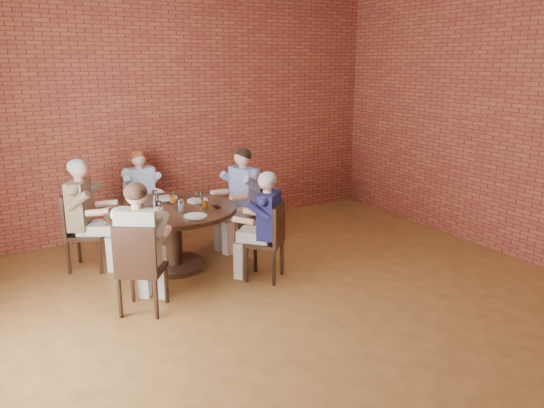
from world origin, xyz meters
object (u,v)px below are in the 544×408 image
diner_c (86,215)px  smartphone (216,207)px  chair_d (139,266)px  dining_table (172,226)px  diner_a (241,199)px  diner_e (264,226)px  chair_a (246,209)px  chair_c (80,228)px  chair_e (271,238)px  chair_b (141,206)px  diner_d (141,248)px  diner_b (142,197)px

diner_c → smartphone: diner_c is taller
chair_d → dining_table: bearing=-90.0°
diner_a → smartphone: diner_a is taller
diner_e → smartphone: diner_e is taller
chair_d → chair_a: bearing=-110.4°
chair_a → dining_table: bearing=-90.0°
chair_c → diner_c: (0.07, -0.04, 0.16)m
dining_table → chair_e: 1.22m
diner_e → chair_b: bearing=-111.5°
chair_b → chair_d: bearing=-108.0°
diner_e → diner_a: bearing=-146.6°
chair_a → diner_d: (-1.78, -1.20, 0.15)m
dining_table → smartphone: smartphone is taller
diner_a → chair_b: bearing=-145.0°
chair_b → smartphone: (0.49, -1.43, 0.27)m
diner_b → chair_e: bearing=-68.0°
diner_b → chair_e: 2.19m
chair_a → diner_d: bearing=-69.3°
chair_a → diner_b: 1.44m
chair_c → smartphone: bearing=-89.4°
chair_c → smartphone: chair_c is taller
chair_b → diner_d: 2.23m
dining_table → diner_b: size_ratio=1.23×
diner_b → smartphone: diner_b is taller
chair_c → diner_a: bearing=-69.1°
chair_c → smartphone: 1.63m
dining_table → diner_a: bearing=13.3°
dining_table → chair_c: 1.09m
chair_e → chair_b: bearing=-110.8°
diner_a → chair_d: 2.15m
diner_a → diner_b: 1.38m
diner_a → chair_d: (-1.74, -1.25, -0.16)m
chair_c → diner_c: 0.18m
diner_e → diner_b: bearing=-110.8°
chair_d → diner_c: bearing=-48.2°
chair_e → diner_e: 0.15m
chair_e → diner_e: diner_e is taller
chair_d → diner_e: bearing=-138.9°
diner_a → chair_b: size_ratio=1.48×
chair_c → diner_c: size_ratio=0.70×
diner_d → diner_c: bearing=-46.0°
chair_a → diner_e: bearing=-30.6°
chair_e → chair_a: bearing=-147.3°
diner_e → smartphone: 0.69m
diner_b → diner_d: diner_d is taller
chair_d → diner_d: diner_d is taller
dining_table → chair_d: 1.22m
dining_table → chair_b: bearing=91.0°
diner_a → chair_b: (-1.07, 0.95, -0.17)m
dining_table → diner_a: (1.05, 0.25, 0.13)m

